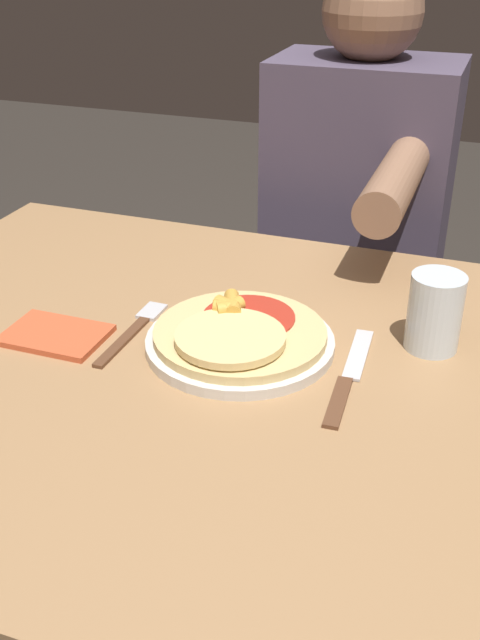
{
  "coord_description": "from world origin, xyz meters",
  "views": [
    {
      "loc": [
        0.23,
        -0.72,
        1.25
      ],
      "look_at": [
        -0.05,
        0.05,
        0.8
      ],
      "focal_mm": 42.0,
      "sensor_mm": 36.0,
      "label": 1
    }
  ],
  "objects_px": {
    "knife": "(349,376)",
    "pizza": "(238,332)",
    "drinking_glass": "(435,312)",
    "person_diner": "(356,231)",
    "dining_table": "(262,447)",
    "fork": "(135,329)",
    "plate": "(240,343)"
  },
  "relations": [
    {
      "from": "knife",
      "to": "person_diner",
      "type": "xyz_separation_m",
      "value": [
        -0.12,
        0.64,
        -0.08
      ]
    },
    {
      "from": "pizza",
      "to": "dining_table",
      "type": "bearing_deg",
      "value": -42.36
    },
    {
      "from": "person_diner",
      "to": "dining_table",
      "type": "bearing_deg",
      "value": -88.0
    },
    {
      "from": "dining_table",
      "to": "person_diner",
      "type": "relative_size",
      "value": 1.03
    },
    {
      "from": "plate",
      "to": "person_diner",
      "type": "xyz_separation_m",
      "value": [
        0.02,
        0.62,
        -0.08
      ]
    },
    {
      "from": "pizza",
      "to": "plate",
      "type": "bearing_deg",
      "value": 59.35
    },
    {
      "from": "drinking_glass",
      "to": "knife",
      "type": "bearing_deg",
      "value": -127.27
    },
    {
      "from": "dining_table",
      "to": "plate",
      "type": "xyz_separation_m",
      "value": [
        -0.05,
        0.05,
        0.12
      ]
    },
    {
      "from": "drinking_glass",
      "to": "person_diner",
      "type": "distance_m",
      "value": 0.58
    },
    {
      "from": "fork",
      "to": "person_diner",
      "type": "height_order",
      "value": "person_diner"
    },
    {
      "from": "drinking_glass",
      "to": "plate",
      "type": "bearing_deg",
      "value": -159.8
    },
    {
      "from": "plate",
      "to": "person_diner",
      "type": "height_order",
      "value": "person_diner"
    },
    {
      "from": "pizza",
      "to": "knife",
      "type": "distance_m",
      "value": 0.15
    },
    {
      "from": "dining_table",
      "to": "drinking_glass",
      "type": "height_order",
      "value": "drinking_glass"
    },
    {
      "from": "knife",
      "to": "drinking_glass",
      "type": "bearing_deg",
      "value": 52.73
    },
    {
      "from": "pizza",
      "to": "drinking_glass",
      "type": "xyz_separation_m",
      "value": [
        0.23,
        0.09,
        0.03
      ]
    },
    {
      "from": "dining_table",
      "to": "fork",
      "type": "distance_m",
      "value": 0.23
    },
    {
      "from": "pizza",
      "to": "knife",
      "type": "relative_size",
      "value": 1.0
    },
    {
      "from": "plate",
      "to": "knife",
      "type": "bearing_deg",
      "value": -9.12
    },
    {
      "from": "pizza",
      "to": "fork",
      "type": "bearing_deg",
      "value": -178.98
    },
    {
      "from": "dining_table",
      "to": "plate",
      "type": "relative_size",
      "value": 5.04
    },
    {
      "from": "plate",
      "to": "pizza",
      "type": "relative_size",
      "value": 1.09
    },
    {
      "from": "plate",
      "to": "drinking_glass",
      "type": "xyz_separation_m",
      "value": [
        0.23,
        0.08,
        0.04
      ]
    },
    {
      "from": "person_diner",
      "to": "pizza",
      "type": "bearing_deg",
      "value": -92.48
    },
    {
      "from": "pizza",
      "to": "knife",
      "type": "xyz_separation_m",
      "value": [
        0.15,
        -0.02,
        -0.02
      ]
    },
    {
      "from": "dining_table",
      "to": "pizza",
      "type": "distance_m",
      "value": 0.15
    },
    {
      "from": "drinking_glass",
      "to": "person_diner",
      "type": "relative_size",
      "value": 0.08
    },
    {
      "from": "plate",
      "to": "fork",
      "type": "height_order",
      "value": "plate"
    },
    {
      "from": "plate",
      "to": "drinking_glass",
      "type": "distance_m",
      "value": 0.25
    },
    {
      "from": "knife",
      "to": "drinking_glass",
      "type": "height_order",
      "value": "drinking_glass"
    },
    {
      "from": "knife",
      "to": "person_diner",
      "type": "height_order",
      "value": "person_diner"
    },
    {
      "from": "knife",
      "to": "pizza",
      "type": "bearing_deg",
      "value": 172.28
    }
  ]
}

